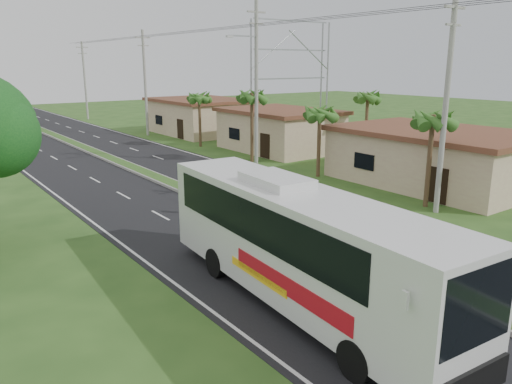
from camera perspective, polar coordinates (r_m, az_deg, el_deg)
ground at (r=20.40m, az=10.86°, el=-7.68°), size 180.00×180.00×0.00m
road_asphalt at (r=36.38m, az=-12.73°, el=2.09°), size 14.00×160.00×0.02m
median_strip at (r=36.37m, az=-12.74°, el=2.23°), size 1.20×160.00×0.18m
lane_edge_left at (r=34.36m, az=-22.99°, el=0.54°), size 0.12×160.00×0.01m
lane_edge_right at (r=39.46m, az=-3.80°, el=3.35°), size 0.12×160.00×0.01m
shop_near at (r=34.19m, az=19.79°, el=3.83°), size 8.60×12.60×3.52m
shop_mid at (r=44.98m, az=2.69°, el=7.14°), size 7.60×10.60×3.67m
shop_far at (r=56.48m, az=-6.35°, el=8.65°), size 8.60×11.60×3.82m
palm_verge_a at (r=28.02m, az=19.56°, el=7.80°), size 2.40×2.40×5.45m
palm_verge_b at (r=34.20m, az=7.31°, el=8.93°), size 2.40×2.40×5.05m
palm_verge_c at (r=39.14m, az=-0.48°, el=10.86°), size 2.40×2.40×5.85m
palm_verge_d at (r=47.01m, az=-6.52°, el=10.68°), size 2.40×2.40×5.25m
palm_behind_shop at (r=42.05m, az=12.65°, el=10.51°), size 2.40×2.40×5.65m
utility_pole_a at (r=26.97m, az=20.88°, el=9.45°), size 1.60×0.28×11.00m
utility_pole_b at (r=38.09m, az=0.00°, el=12.47°), size 3.20×0.28×12.00m
utility_pole_c at (r=55.51m, az=-12.56°, el=12.17°), size 1.60×0.28×11.00m
utility_pole_d at (r=74.23m, az=-18.99°, el=12.05°), size 1.60×0.28×10.50m
billboard_lattice at (r=55.87m, az=4.03°, el=13.66°), size 10.18×1.18×12.07m
coach_bus_main at (r=15.84m, az=4.72°, el=-5.38°), size 3.49×12.73×4.06m
motorcyclist at (r=25.27m, az=-3.47°, el=-0.90°), size 1.90×1.20×2.47m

